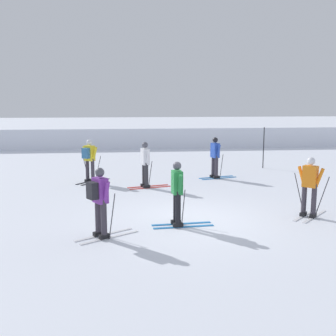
{
  "coord_description": "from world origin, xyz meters",
  "views": [
    {
      "loc": [
        -1.71,
        -11.07,
        3.35
      ],
      "look_at": [
        -0.26,
        3.37,
        0.9
      ],
      "focal_mm": 45.2,
      "sensor_mm": 36.0,
      "label": 1
    }
  ],
  "objects_px": {
    "skier_purple": "(100,199)",
    "skier_white": "(145,163)",
    "skier_yellow": "(89,159)",
    "skier_orange": "(310,185)",
    "skier_blue": "(215,156)",
    "skier_green": "(177,192)",
    "trail_marker_pole": "(264,148)"
  },
  "relations": [
    {
      "from": "skier_yellow",
      "to": "skier_blue",
      "type": "distance_m",
      "value": 5.12
    },
    {
      "from": "skier_orange",
      "to": "trail_marker_pole",
      "type": "height_order",
      "value": "trail_marker_pole"
    },
    {
      "from": "skier_green",
      "to": "skier_blue",
      "type": "xyz_separation_m",
      "value": [
        2.36,
        6.42,
        0.0
      ]
    },
    {
      "from": "skier_orange",
      "to": "skier_green",
      "type": "bearing_deg",
      "value": -173.12
    },
    {
      "from": "skier_yellow",
      "to": "skier_green",
      "type": "height_order",
      "value": "same"
    },
    {
      "from": "trail_marker_pole",
      "to": "skier_white",
      "type": "bearing_deg",
      "value": -146.39
    },
    {
      "from": "skier_purple",
      "to": "skier_white",
      "type": "xyz_separation_m",
      "value": [
        1.35,
        5.62,
        -0.04
      ]
    },
    {
      "from": "skier_orange",
      "to": "skier_green",
      "type": "relative_size",
      "value": 1.0
    },
    {
      "from": "trail_marker_pole",
      "to": "skier_green",
      "type": "bearing_deg",
      "value": -120.74
    },
    {
      "from": "skier_white",
      "to": "skier_blue",
      "type": "distance_m",
      "value": 3.35
    },
    {
      "from": "skier_purple",
      "to": "trail_marker_pole",
      "type": "distance_m",
      "value": 11.84
    },
    {
      "from": "skier_purple",
      "to": "skier_green",
      "type": "distance_m",
      "value": 2.09
    },
    {
      "from": "skier_orange",
      "to": "skier_yellow",
      "type": "bearing_deg",
      "value": 139.55
    },
    {
      "from": "skier_blue",
      "to": "skier_white",
      "type": "bearing_deg",
      "value": -152.17
    },
    {
      "from": "skier_yellow",
      "to": "skier_white",
      "type": "relative_size",
      "value": 1.0
    },
    {
      "from": "skier_yellow",
      "to": "skier_green",
      "type": "relative_size",
      "value": 1.0
    },
    {
      "from": "skier_yellow",
      "to": "skier_green",
      "type": "xyz_separation_m",
      "value": [
        2.75,
        -6.02,
        -0.04
      ]
    },
    {
      "from": "skier_yellow",
      "to": "skier_blue",
      "type": "bearing_deg",
      "value": 4.53
    },
    {
      "from": "skier_yellow",
      "to": "skier_white",
      "type": "distance_m",
      "value": 2.44
    },
    {
      "from": "skier_purple",
      "to": "skier_green",
      "type": "height_order",
      "value": "same"
    },
    {
      "from": "skier_white",
      "to": "skier_green",
      "type": "bearing_deg",
      "value": -82.92
    },
    {
      "from": "skier_yellow",
      "to": "trail_marker_pole",
      "type": "height_order",
      "value": "trail_marker_pole"
    },
    {
      "from": "skier_orange",
      "to": "skier_white",
      "type": "distance_m",
      "value": 6.21
    },
    {
      "from": "skier_yellow",
      "to": "skier_purple",
      "type": "distance_m",
      "value": 6.83
    },
    {
      "from": "skier_white",
      "to": "skier_green",
      "type": "xyz_separation_m",
      "value": [
        0.6,
        -4.86,
        0.0
      ]
    },
    {
      "from": "skier_purple",
      "to": "skier_blue",
      "type": "relative_size",
      "value": 1.0
    },
    {
      "from": "skier_blue",
      "to": "trail_marker_pole",
      "type": "bearing_deg",
      "value": 38.98
    },
    {
      "from": "skier_orange",
      "to": "skier_purple",
      "type": "height_order",
      "value": "same"
    },
    {
      "from": "skier_purple",
      "to": "skier_orange",
      "type": "bearing_deg",
      "value": 12.07
    },
    {
      "from": "skier_white",
      "to": "skier_yellow",
      "type": "bearing_deg",
      "value": 151.61
    },
    {
      "from": "skier_yellow",
      "to": "skier_purple",
      "type": "height_order",
      "value": "same"
    },
    {
      "from": "skier_purple",
      "to": "skier_white",
      "type": "relative_size",
      "value": 1.0
    }
  ]
}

